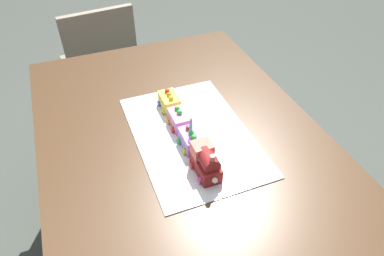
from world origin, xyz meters
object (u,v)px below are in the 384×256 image
Objects in this scene: cake_car_caboose_bubblegum at (180,119)px; cake_car_hopper_lemon at (169,101)px; dining_table at (180,152)px; chair at (101,66)px; cake_locomotive at (206,162)px; cake_car_flatbed_lavender at (191,140)px; birthday_candle at (191,124)px.

cake_car_hopper_lemon is at bearing -0.00° from cake_car_caboose_bubblegum.
chair is at bearing 8.10° from dining_table.
dining_table is at bearing 2.75° from cake_locomotive.
cake_locomotive reaches higher than cake_car_hopper_lemon.
cake_car_flatbed_lavender is 0.07m from birthday_candle.
chair is (1.03, 0.15, -0.16)m from dining_table.
cake_car_flatbed_lavender is (0.13, -0.00, -0.02)m from cake_locomotive.
chair is 0.95m from cake_car_hopper_lemon.
cake_car_flatbed_lavender is at bearing -180.00° from cake_car_caboose_bubblegum.
cake_car_caboose_bubblegum is at bearing -0.00° from birthday_candle.
chair is 8.60× the size of cake_car_flatbed_lavender.
birthday_candle reaches higher than dining_table.
birthday_candle is at bearing 0.00° from cake_car_flatbed_lavender.
cake_locomotive is 1.40× the size of cake_car_flatbed_lavender.
chair is 1.18m from cake_car_flatbed_lavender.
birthday_candle is at bearing 0.00° from cake_locomotive.
chair is 1.06m from cake_car_caboose_bubblegum.
chair is at bearing 7.16° from cake_locomotive.
chair is at bearing 10.05° from cake_car_hopper_lemon.
cake_car_flatbed_lavender is 1.00× the size of cake_car_hopper_lemon.
cake_car_hopper_lemon is at bearing -4.22° from dining_table.
cake_car_flatbed_lavender is 0.24m from cake_car_hopper_lemon.
dining_table is at bearing 6.59° from cake_car_flatbed_lavender.
dining_table is 0.27m from cake_locomotive.
birthday_candle is (0.13, 0.00, 0.05)m from cake_locomotive.
cake_locomotive reaches higher than cake_car_caboose_bubblegum.
dining_table is at bearing 158.11° from cake_car_caboose_bubblegum.
cake_car_flatbed_lavender is at bearing 180.00° from cake_car_hopper_lemon.
cake_car_hopper_lemon is (0.12, -0.00, 0.00)m from cake_car_caboose_bubblegum.
cake_locomotive is 0.14m from birthday_candle.
cake_locomotive is (-0.22, -0.01, 0.16)m from dining_table.
chair reaches higher than dining_table.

